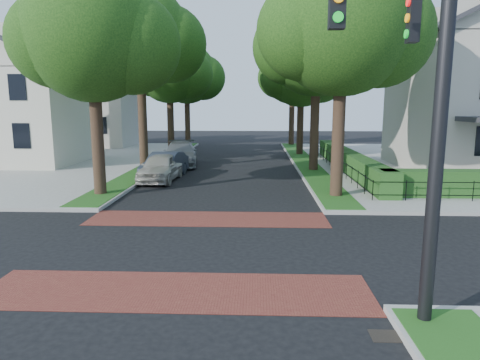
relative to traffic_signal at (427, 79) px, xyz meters
name	(u,v)px	position (x,y,z in m)	size (l,w,h in m)	color
ground	(196,246)	(-4.89, 4.41, -4.71)	(120.00, 120.00, 0.00)	black
crosswalk_far	(208,219)	(-4.89, 7.61, -4.70)	(9.00, 2.20, 0.01)	maroon
crosswalk_near	(177,291)	(-4.89, 1.21, -4.70)	(9.00, 2.20, 0.01)	maroon
storm_drain	(388,336)	(-0.59, -0.59, -4.70)	(0.65, 0.45, 0.01)	black
grass_strip_ne	(305,161)	(0.51, 23.51, -4.55)	(1.60, 29.80, 0.02)	#214B15
grass_strip_nw	(160,161)	(-10.29, 23.51, -4.55)	(1.60, 29.80, 0.02)	#214B15
tree_right_near	(344,27)	(0.72, 11.65, 2.92)	(7.75, 6.67, 10.66)	black
tree_right_mid	(318,44)	(0.72, 19.66, 3.28)	(8.25, 7.09, 11.22)	black
tree_right_far	(302,73)	(0.71, 28.64, 2.20)	(7.25, 6.23, 9.74)	black
tree_right_back	(293,76)	(0.72, 37.64, 2.56)	(7.50, 6.45, 10.20)	black
tree_left_near	(96,37)	(-10.28, 11.64, 2.56)	(7.50, 6.45, 10.20)	black
tree_left_mid	(142,39)	(-10.28, 19.66, 3.64)	(8.00, 6.88, 11.48)	black
tree_left_far	(171,71)	(-10.29, 28.63, 2.41)	(7.00, 6.02, 9.86)	black
tree_left_back	(188,75)	(-10.28, 37.65, 2.70)	(7.75, 6.66, 10.44)	black
hedge_main_road	(348,161)	(2.81, 19.41, -3.96)	(1.00, 18.00, 1.20)	#194819
fence_main_road	(335,163)	(2.01, 19.41, -4.11)	(0.06, 18.00, 0.90)	black
house_left_near	(14,94)	(-20.38, 22.41, 0.33)	(10.00, 9.00, 10.14)	beige
house_left_far	(90,98)	(-20.38, 36.41, 0.33)	(10.00, 9.00, 10.14)	#B8B2A5
traffic_signal	(427,79)	(0.00, 0.00, 0.00)	(2.17, 2.00, 8.00)	black
parked_car_front	(160,167)	(-8.49, 15.70, -3.92)	(1.85, 4.61, 1.57)	#B3ADA1
parked_car_middle	(165,165)	(-8.49, 16.81, -3.94)	(1.62, 4.63, 1.53)	#222A34
parked_car_rear	(180,154)	(-8.49, 22.12, -3.87)	(2.34, 5.74, 1.67)	slate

